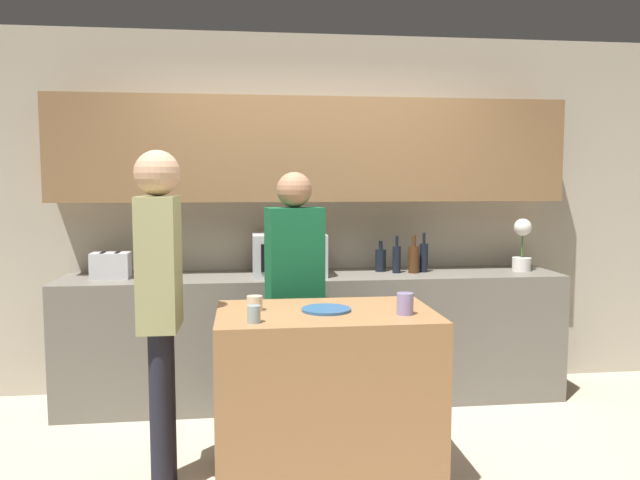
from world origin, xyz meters
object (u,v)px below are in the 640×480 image
microwave (289,254)px  bottle_2 (414,259)px  bottle_1 (397,259)px  cup_0 (405,304)px  cup_1 (255,303)px  bottle_3 (424,257)px  cup_2 (254,314)px  bottle_0 (381,260)px  person_center (160,289)px  toaster (111,265)px  potted_plant (522,245)px  plate_on_island (326,310)px  person_left (295,281)px

microwave → bottle_2: microwave is taller
bottle_1 → bottle_2: bottle_2 is taller
cup_0 → cup_1: cup_0 is taller
bottle_3 → cup_2: size_ratio=3.50×
bottle_0 → cup_2: 1.86m
bottle_3 → person_center: size_ratio=0.17×
microwave → person_center: 1.45m
cup_0 → person_center: bearing=173.0°
cup_2 → microwave: bearing=79.4°
cup_1 → bottle_1: bearing=48.8°
toaster → cup_2: size_ratio=3.09×
cup_2 → cup_1: bearing=88.2°
cup_0 → cup_2: cup_0 is taller
microwave → bottle_0: bearing=8.2°
microwave → toaster: microwave is taller
bottle_0 → cup_2: bearing=-121.5°
person_center → microwave: bearing=150.0°
cup_1 → microwave: bearing=77.4°
bottle_2 → bottle_3: bearing=23.4°
toaster → bottle_1: bearing=0.3°
cup_0 → person_center: size_ratio=0.06×
microwave → bottle_3: 1.01m
bottle_1 → cup_1: bottle_1 is taller
toaster → potted_plant: (3.01, -0.00, 0.11)m
plate_on_island → potted_plant: bearing=37.3°
microwave → cup_1: 1.24m
bottle_2 → plate_on_island: bearing=-123.1°
bottle_3 → cup_0: 1.52m
bottle_1 → cup_1: 1.62m
bottle_0 → bottle_2: (0.23, -0.11, 0.02)m
cup_1 → person_left: bearing=65.6°
cup_1 → bottle_3: bearing=44.0°
bottle_2 → cup_0: size_ratio=2.52×
toaster → cup_2: 1.78m
potted_plant → cup_1: (-2.03, -1.21, -0.16)m
cup_2 → person_center: 0.54m
cup_1 → cup_2: 0.28m
cup_2 → bottle_3: bearing=49.7°
potted_plant → plate_on_island: size_ratio=1.52×
plate_on_island → bottle_1: bearing=61.4°
microwave → toaster: size_ratio=2.00×
potted_plant → bottle_0: (-1.07, 0.10, -0.11)m
bottle_1 → bottle_2: (0.12, -0.02, 0.00)m
cup_2 → plate_on_island: bearing=30.6°
bottle_1 → bottle_3: bottle_3 is taller
bottle_1 → plate_on_island: bottle_1 is taller
bottle_0 → person_center: 1.97m
bottle_1 → person_left: 1.04m
microwave → cup_2: microwave is taller
microwave → cup_1: microwave is taller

